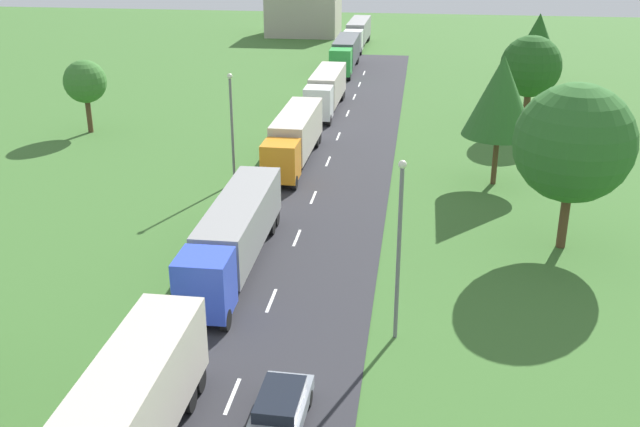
{
  "coord_description": "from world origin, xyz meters",
  "views": [
    {
      "loc": [
        6.76,
        -6.2,
        17.83
      ],
      "look_at": [
        1.17,
        34.65,
        1.09
      ],
      "focal_mm": 41.69,
      "sensor_mm": 36.0,
      "label": 1
    }
  ],
  "objects_px": {
    "tree_oak": "(574,143)",
    "tree_pine": "(539,34)",
    "truck_fourth": "(326,89)",
    "truck_sixth": "(358,32)",
    "truck_second": "(235,233)",
    "car_second": "(279,411)",
    "lamppost_third": "(232,123)",
    "tree_lime": "(531,67)",
    "distant_building": "(304,10)",
    "truck_third": "(294,136)",
    "lamppost_second": "(399,243)",
    "truck_fifth": "(345,53)",
    "tree_ash": "(501,96)",
    "tree_elm": "(85,82)"
  },
  "relations": [
    {
      "from": "lamppost_second",
      "to": "distant_building",
      "type": "xyz_separation_m",
      "value": [
        -18.07,
        88.34,
        -0.98
      ]
    },
    {
      "from": "tree_lime",
      "to": "lamppost_third",
      "type": "bearing_deg",
      "value": -141.92
    },
    {
      "from": "truck_fourth",
      "to": "tree_oak",
      "type": "xyz_separation_m",
      "value": [
        17.42,
        -29.57,
        4.06
      ]
    },
    {
      "from": "lamppost_second",
      "to": "lamppost_third",
      "type": "relative_size",
      "value": 1.07
    },
    {
      "from": "truck_fourth",
      "to": "truck_sixth",
      "type": "xyz_separation_m",
      "value": [
        -0.23,
        37.02,
        -0.02
      ]
    },
    {
      "from": "tree_oak",
      "to": "tree_pine",
      "type": "height_order",
      "value": "tree_oak"
    },
    {
      "from": "truck_sixth",
      "to": "tree_lime",
      "type": "relative_size",
      "value": 1.71
    },
    {
      "from": "car_second",
      "to": "lamppost_third",
      "type": "distance_m",
      "value": 27.66
    },
    {
      "from": "truck_fifth",
      "to": "distant_building",
      "type": "distance_m",
      "value": 29.57
    },
    {
      "from": "truck_fifth",
      "to": "tree_lime",
      "type": "bearing_deg",
      "value": -52.34
    },
    {
      "from": "truck_fourth",
      "to": "truck_sixth",
      "type": "distance_m",
      "value": 37.02
    },
    {
      "from": "car_second",
      "to": "lamppost_second",
      "type": "bearing_deg",
      "value": 60.52
    },
    {
      "from": "tree_oak",
      "to": "tree_pine",
      "type": "distance_m",
      "value": 48.96
    },
    {
      "from": "lamppost_third",
      "to": "tree_lime",
      "type": "height_order",
      "value": "tree_lime"
    },
    {
      "from": "truck_third",
      "to": "lamppost_third",
      "type": "xyz_separation_m",
      "value": [
        -3.48,
        -5.12,
        2.24
      ]
    },
    {
      "from": "car_second",
      "to": "lamppost_third",
      "type": "xyz_separation_m",
      "value": [
        -8.2,
        26.17,
        3.59
      ]
    },
    {
      "from": "tree_elm",
      "to": "tree_ash",
      "type": "height_order",
      "value": "tree_ash"
    },
    {
      "from": "truck_fourth",
      "to": "lamppost_second",
      "type": "relative_size",
      "value": 1.45
    },
    {
      "from": "lamppost_second",
      "to": "tree_oak",
      "type": "distance_m",
      "value": 14.39
    },
    {
      "from": "tree_oak",
      "to": "truck_second",
      "type": "bearing_deg",
      "value": -163.68
    },
    {
      "from": "truck_sixth",
      "to": "tree_ash",
      "type": "xyz_separation_m",
      "value": [
        14.65,
        -56.15,
        4.19
      ]
    },
    {
      "from": "lamppost_third",
      "to": "tree_elm",
      "type": "bearing_deg",
      "value": 144.37
    },
    {
      "from": "tree_elm",
      "to": "tree_oak",
      "type": "bearing_deg",
      "value": -27.56
    },
    {
      "from": "truck_fifth",
      "to": "tree_ash",
      "type": "xyz_separation_m",
      "value": [
        14.63,
        -38.8,
        4.12
      ]
    },
    {
      "from": "truck_second",
      "to": "lamppost_third",
      "type": "relative_size",
      "value": 1.77
    },
    {
      "from": "tree_pine",
      "to": "tree_lime",
      "type": "distance_m",
      "value": 23.75
    },
    {
      "from": "truck_fifth",
      "to": "tree_elm",
      "type": "bearing_deg",
      "value": -122.65
    },
    {
      "from": "truck_sixth",
      "to": "lamppost_third",
      "type": "distance_m",
      "value": 58.73
    },
    {
      "from": "tree_oak",
      "to": "tree_ash",
      "type": "xyz_separation_m",
      "value": [
        -3.0,
        10.44,
        0.11
      ]
    },
    {
      "from": "truck_second",
      "to": "lamppost_third",
      "type": "height_order",
      "value": "lamppost_third"
    },
    {
      "from": "truck_sixth",
      "to": "tree_oak",
      "type": "bearing_deg",
      "value": -75.16
    },
    {
      "from": "car_second",
      "to": "tree_oak",
      "type": "bearing_deg",
      "value": 54.43
    },
    {
      "from": "truck_third",
      "to": "truck_second",
      "type": "bearing_deg",
      "value": -90.35
    },
    {
      "from": "truck_second",
      "to": "car_second",
      "type": "relative_size",
      "value": 2.99
    },
    {
      "from": "truck_fourth",
      "to": "tree_ash",
      "type": "distance_m",
      "value": 24.32
    },
    {
      "from": "lamppost_second",
      "to": "tree_oak",
      "type": "bearing_deg",
      "value": 50.99
    },
    {
      "from": "tree_elm",
      "to": "truck_sixth",
      "type": "bearing_deg",
      "value": 67.92
    },
    {
      "from": "truck_second",
      "to": "truck_fifth",
      "type": "relative_size",
      "value": 1.09
    },
    {
      "from": "truck_third",
      "to": "car_second",
      "type": "relative_size",
      "value": 2.74
    },
    {
      "from": "car_second",
      "to": "tree_lime",
      "type": "distance_m",
      "value": 45.85
    },
    {
      "from": "truck_fifth",
      "to": "car_second",
      "type": "height_order",
      "value": "truck_fifth"
    },
    {
      "from": "truck_third",
      "to": "tree_ash",
      "type": "relative_size",
      "value": 1.4
    },
    {
      "from": "truck_fourth",
      "to": "truck_third",
      "type": "bearing_deg",
      "value": -91.03
    },
    {
      "from": "truck_fifth",
      "to": "lamppost_third",
      "type": "distance_m",
      "value": 41.44
    },
    {
      "from": "truck_fifth",
      "to": "truck_third",
      "type": "bearing_deg",
      "value": -90.14
    },
    {
      "from": "lamppost_third",
      "to": "distant_building",
      "type": "relative_size",
      "value": 0.72
    },
    {
      "from": "tree_oak",
      "to": "tree_pine",
      "type": "xyz_separation_m",
      "value": [
        4.66,
        48.72,
        -1.21
      ]
    },
    {
      "from": "truck_fifth",
      "to": "car_second",
      "type": "xyz_separation_m",
      "value": [
        4.63,
        -67.4,
        -1.37
      ]
    },
    {
      "from": "tree_elm",
      "to": "tree_lime",
      "type": "bearing_deg",
      "value": 9.12
    },
    {
      "from": "truck_third",
      "to": "distant_building",
      "type": "bearing_deg",
      "value": 98.31
    }
  ]
}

